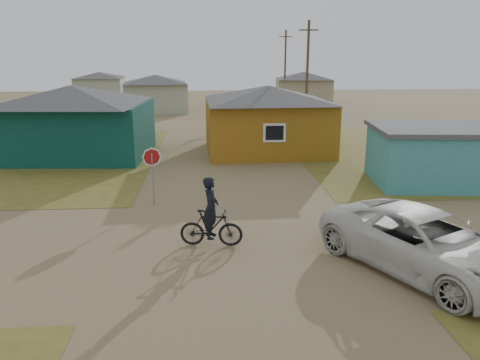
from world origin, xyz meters
name	(u,v)px	position (x,y,z in m)	size (l,w,h in m)	color
ground	(244,247)	(0.00, 0.00, 0.00)	(120.00, 120.00, 0.00)	olive
grass_ne	(461,152)	(14.00, 13.00, 0.01)	(20.00, 18.00, 0.00)	olive
house_teal	(74,120)	(-8.50, 13.50, 2.05)	(8.93, 7.08, 4.00)	#0A3932
house_yellow	(267,118)	(2.50, 14.00, 2.00)	(7.72, 6.76, 3.90)	#956216
shed_turquoise	(444,155)	(9.50, 6.50, 1.31)	(6.71, 4.93, 2.60)	teal
house_pale_west	(156,93)	(-6.00, 34.00, 1.86)	(7.04, 6.15, 3.60)	#A4AC93
house_beige_east	(303,87)	(10.00, 40.00, 1.86)	(6.95, 6.05, 3.60)	tan
house_pale_north	(100,86)	(-14.00, 46.00, 1.75)	(6.28, 5.81, 3.40)	#A4AC93
utility_pole_near	(307,74)	(6.50, 22.00, 4.14)	(1.40, 0.20, 8.00)	brown
utility_pole_far	(285,67)	(7.50, 38.00, 4.14)	(1.40, 0.20, 8.00)	brown
stop_sign	(152,162)	(-3.18, 4.37, 1.68)	(0.74, 0.11, 2.27)	gray
cyclist	(211,221)	(-0.98, 0.17, 0.80)	(1.99, 0.80, 2.18)	black
vehicle	(426,243)	(4.75, -2.01, 0.83)	(2.77, 6.00, 1.67)	silver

